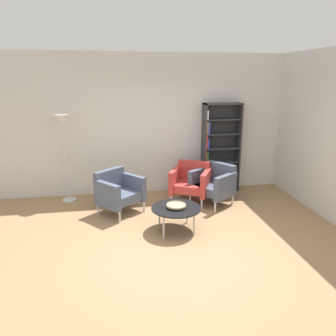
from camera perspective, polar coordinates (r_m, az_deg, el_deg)
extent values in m
plane|color=#9E7751|center=(4.94, 1.12, -13.35)|extent=(8.32, 8.32, 0.00)
cube|color=silver|center=(6.82, -2.63, 7.69)|extent=(6.40, 0.12, 2.90)
cube|color=silver|center=(6.15, 27.39, 5.06)|extent=(0.12, 5.20, 2.90)
cube|color=#333338|center=(6.89, 6.35, 3.46)|extent=(0.03, 0.30, 1.90)
cube|color=#333338|center=(7.13, 12.33, 3.62)|extent=(0.03, 0.30, 1.90)
cube|color=#333338|center=(6.87, 9.74, 11.19)|extent=(0.80, 0.30, 0.03)
cube|color=#333338|center=(7.25, 9.06, -3.69)|extent=(0.80, 0.30, 0.03)
cube|color=#333338|center=(7.13, 9.03, 3.79)|extent=(0.80, 0.02, 1.90)
cube|color=#333338|center=(7.15, 9.17, -1.26)|extent=(0.76, 0.28, 0.02)
cube|color=#333338|center=(7.07, 9.28, 1.12)|extent=(0.76, 0.28, 0.02)
cube|color=#333338|center=(7.00, 9.39, 3.55)|extent=(0.76, 0.28, 0.02)
cube|color=#333338|center=(6.94, 9.50, 6.02)|extent=(0.76, 0.28, 0.02)
cube|color=#333338|center=(6.90, 9.62, 8.53)|extent=(0.76, 0.28, 0.02)
cube|color=purple|center=(7.08, 6.47, -2.73)|extent=(0.04, 0.24, 0.26)
cube|color=yellow|center=(7.09, 6.82, -2.74)|extent=(0.03, 0.22, 0.26)
cube|color=purple|center=(6.99, 6.56, -0.43)|extent=(0.04, 0.22, 0.24)
cube|color=orange|center=(7.00, 6.95, -0.51)|extent=(0.04, 0.22, 0.22)
cube|color=red|center=(6.89, 6.62, 2.00)|extent=(0.02, 0.19, 0.25)
cube|color=green|center=(6.92, 6.83, 2.01)|extent=(0.02, 0.23, 0.24)
cube|color=red|center=(6.85, 6.67, 4.64)|extent=(0.03, 0.25, 0.27)
cube|color=blue|center=(6.85, 7.01, 4.36)|extent=(0.02, 0.21, 0.21)
cube|color=olive|center=(6.80, 6.76, 7.14)|extent=(0.04, 0.25, 0.26)
cube|color=blue|center=(6.80, 7.13, 7.12)|extent=(0.02, 0.22, 0.26)
cube|color=white|center=(6.76, 6.84, 9.38)|extent=(0.03, 0.23, 0.18)
cylinder|color=black|center=(5.19, 1.45, -7.09)|extent=(0.80, 0.80, 0.02)
cylinder|color=silver|center=(5.02, -0.78, -10.42)|extent=(0.03, 0.03, 0.38)
cylinder|color=silver|center=(5.11, 4.64, -9.99)|extent=(0.03, 0.03, 0.38)
cylinder|color=silver|center=(5.45, -1.55, -8.22)|extent=(0.03, 0.03, 0.38)
cylinder|color=silver|center=(5.53, 3.43, -7.88)|extent=(0.03, 0.03, 0.38)
cylinder|color=tan|center=(5.18, 1.45, -6.88)|extent=(0.13, 0.13, 0.02)
cylinder|color=tan|center=(5.17, 1.45, -6.68)|extent=(0.32, 0.32, 0.02)
torus|color=tan|center=(5.17, 1.45, -6.55)|extent=(0.32, 0.32, 0.02)
cube|color=#4C566B|center=(5.94, -8.50, -4.98)|extent=(0.86, 0.86, 0.16)
cube|color=#4C566B|center=(6.04, -10.32, -1.98)|extent=(0.56, 0.51, 0.38)
cube|color=#4C566B|center=(5.70, -10.74, -4.81)|extent=(0.48, 0.53, 0.46)
cube|color=#4C566B|center=(6.08, -6.25, -3.28)|extent=(0.48, 0.53, 0.46)
cylinder|color=silver|center=(5.61, -8.58, -8.44)|extent=(0.04, 0.04, 0.24)
cylinder|color=silver|center=(5.99, -4.28, -6.70)|extent=(0.04, 0.04, 0.24)
cylinder|color=silver|center=(6.03, -12.29, -6.89)|extent=(0.04, 0.04, 0.24)
cylinder|color=silver|center=(6.38, -8.05, -5.38)|extent=(0.04, 0.04, 0.24)
cube|color=#B73833|center=(6.40, 4.01, -3.29)|extent=(0.84, 0.81, 0.16)
cube|color=#B73833|center=(6.57, 4.63, -0.33)|extent=(0.62, 0.40, 0.38)
cube|color=#B73833|center=(6.42, 1.30, -2.15)|extent=(0.38, 0.60, 0.46)
cube|color=#B73833|center=(6.28, 6.73, -2.67)|extent=(0.38, 0.60, 0.46)
cylinder|color=silver|center=(6.26, 0.60, -5.63)|extent=(0.04, 0.04, 0.24)
cylinder|color=silver|center=(6.12, 5.99, -6.23)|extent=(0.04, 0.04, 0.24)
cylinder|color=silver|center=(6.79, 2.08, -3.93)|extent=(0.04, 0.04, 0.24)
cylinder|color=silver|center=(6.66, 7.06, -4.44)|extent=(0.04, 0.04, 0.24)
cube|color=#4C566B|center=(6.34, 7.87, -3.58)|extent=(0.85, 0.86, 0.16)
cube|color=#4C566B|center=(6.47, 9.39, -0.74)|extent=(0.48, 0.59, 0.38)
cube|color=#4C566B|center=(6.47, 5.60, -2.09)|extent=(0.56, 0.45, 0.46)
cube|color=#4C566B|center=(6.13, 10.13, -3.30)|extent=(0.56, 0.45, 0.46)
cylinder|color=silver|center=(6.36, 3.95, -5.35)|extent=(0.04, 0.04, 0.24)
cylinder|color=silver|center=(6.02, 8.35, -6.74)|extent=(0.04, 0.04, 0.24)
cylinder|color=silver|center=(6.78, 7.13, -4.06)|extent=(0.04, 0.04, 0.24)
cylinder|color=silver|center=(6.47, 11.38, -5.26)|extent=(0.04, 0.04, 0.24)
cylinder|color=silver|center=(6.85, -17.08, -5.41)|extent=(0.28, 0.28, 0.02)
cylinder|color=silver|center=(6.61, -17.66, 1.39)|extent=(0.03, 0.03, 1.65)
cone|color=white|center=(6.47, -18.25, 8.27)|extent=(0.32, 0.32, 0.18)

